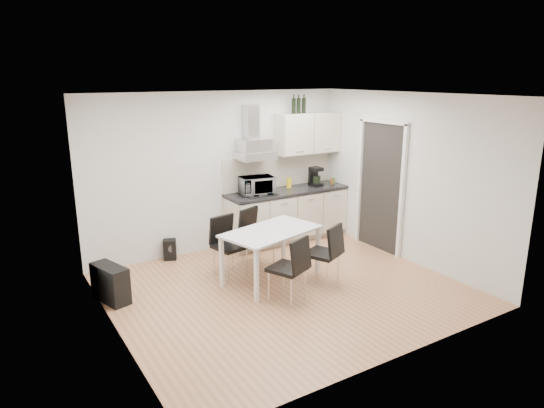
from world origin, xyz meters
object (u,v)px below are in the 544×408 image
at_px(dining_table, 271,236).
at_px(kitchenette, 288,194).
at_px(chair_far_right, 258,238).
at_px(guitar_amp, 110,283).
at_px(floor_speaker, 170,249).
at_px(chair_far_left, 230,247).
at_px(chair_near_left, 287,269).
at_px(chair_near_right, 322,254).

bearing_deg(dining_table, kitchenette, 34.43).
bearing_deg(chair_far_right, guitar_amp, -19.51).
bearing_deg(floor_speaker, chair_far_right, -17.77).
bearing_deg(chair_far_left, dining_table, 122.15).
bearing_deg(chair_far_left, kitchenette, -161.02).
bearing_deg(chair_far_right, kitchenette, -164.79).
xyz_separation_m(chair_far_right, chair_near_left, (-0.30, -1.26, 0.00)).
relative_size(chair_far_left, floor_speaker, 2.70).
relative_size(kitchenette, chair_near_right, 2.86).
height_order(dining_table, chair_near_left, chair_near_left).
height_order(kitchenette, chair_near_right, kitchenette).
bearing_deg(chair_far_right, chair_near_left, 55.31).
distance_m(chair_far_left, guitar_amp, 1.70).
relative_size(kitchenette, chair_far_left, 2.86).
relative_size(chair_far_right, floor_speaker, 2.70).
bearing_deg(chair_near_right, guitar_amp, 133.79).
height_order(kitchenette, floor_speaker, kitchenette).
distance_m(kitchenette, floor_speaker, 2.24).
xyz_separation_m(chair_near_left, chair_near_right, (0.71, 0.19, 0.00)).
distance_m(guitar_amp, floor_speaker, 1.54).
relative_size(chair_far_left, chair_near_right, 1.00).
relative_size(dining_table, chair_far_left, 1.72).
xyz_separation_m(kitchenette, chair_far_left, (-1.60, -0.92, -0.39)).
bearing_deg(chair_far_left, chair_far_right, -175.77).
xyz_separation_m(kitchenette, guitar_amp, (-3.29, -0.84, -0.59)).
relative_size(kitchenette, chair_near_left, 2.86).
height_order(chair_near_left, guitar_amp, chair_near_left).
bearing_deg(guitar_amp, chair_near_right, -38.19).
xyz_separation_m(chair_far_left, floor_speaker, (-0.52, 1.09, -0.28)).
bearing_deg(kitchenette, chair_far_right, -143.61).
distance_m(kitchenette, chair_far_left, 1.89).
distance_m(chair_far_left, floor_speaker, 1.24).
xyz_separation_m(chair_near_right, floor_speaker, (-1.48, 2.02, -0.28)).
bearing_deg(chair_near_left, floor_speaker, 85.67).
relative_size(kitchenette, floor_speaker, 7.73).
bearing_deg(chair_near_right, chair_far_right, 85.16).
xyz_separation_m(chair_far_left, guitar_amp, (-1.69, 0.09, -0.20)).
xyz_separation_m(chair_near_left, floor_speaker, (-0.77, 2.20, -0.28)).
relative_size(guitar_amp, floor_speaker, 1.92).
bearing_deg(guitar_amp, chair_near_left, -48.95).
bearing_deg(chair_near_left, chair_far_right, 52.78).
bearing_deg(dining_table, guitar_amp, 150.94).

